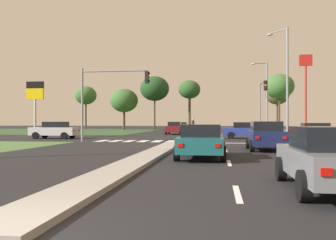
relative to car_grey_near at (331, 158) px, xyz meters
The scene contains 39 objects.
ground_plane 26.14m from the car_grey_near, 102.49° to the left, with size 200.00×200.00×0.00m, color black.
grass_verge_far_left 58.92m from the car_grey_near, 121.92° to the left, with size 35.00×35.00×0.01m, color #2D4C28.
median_island_near 8.65m from the car_grey_near, 130.97° to the left, with size 1.20×22.00×0.14m, color gray.
median_island_far 50.83m from the car_grey_near, 96.39° to the left, with size 1.20×36.00×0.14m, color gray.
lane_dash_near 2.37m from the car_grey_near, 163.77° to the right, with size 0.14×2.00×0.01m, color silver.
lane_dash_second 5.84m from the car_grey_near, 111.83° to the left, with size 0.14×2.00×0.01m, color silver.
lane_dash_third 11.60m from the car_grey_near, 100.72° to the left, with size 0.14×2.00×0.01m, color silver.
lane_dash_fourth 17.52m from the car_grey_near, 97.06° to the left, with size 0.14×2.00×0.01m, color silver.
edge_line_right 7.64m from the car_grey_near, 80.94° to the left, with size 0.14×24.00×0.01m, color silver.
stop_bar_near 18.62m from the car_grey_near, 95.72° to the left, with size 6.40×0.50×0.01m, color silver.
crosswalk_bar_near 23.63m from the car_grey_near, 120.69° to the left, with size 0.70×2.80×0.01m, color silver.
crosswalk_bar_second 23.06m from the car_grey_near, 118.23° to the left, with size 0.70×2.80×0.01m, color silver.
crosswalk_bar_third 22.54m from the car_grey_near, 115.65° to the left, with size 0.70×2.80×0.01m, color silver.
crosswalk_bar_fourth 22.07m from the car_grey_near, 112.96° to the left, with size 0.70×2.80×0.01m, color silver.
crosswalk_bar_fifth 21.65m from the car_grey_near, 110.15° to the left, with size 0.70×2.80×0.01m, color silver.
crosswalk_bar_sixth 21.28m from the car_grey_near, 107.24° to the left, with size 0.70×2.80×0.01m, color silver.
crosswalk_bar_seventh 20.97m from the car_grey_near, 104.24° to the left, with size 0.70×2.80×0.01m, color silver.
crosswalk_bar_eighth 20.71m from the car_grey_near, 101.15° to the left, with size 0.70×2.80×0.01m, color silver.
car_grey_near is the anchor object (origin of this frame).
car_black_second 23.83m from the car_grey_near, 76.38° to the left, with size 4.47×1.97×1.48m.
car_white_third 47.18m from the car_grey_near, 99.89° to the left, with size 2.09×4.27×1.51m.
car_navy_fourth 12.02m from the car_grey_near, 89.71° to the left, with size 1.97×4.16×1.60m.
car_maroon_fifth 37.47m from the car_grey_near, 102.28° to the left, with size 1.95×4.45×1.57m.
car_silver_sixth 29.47m from the car_grey_near, 127.00° to the left, with size 4.35×2.02×1.58m.
car_teal_seventh 7.90m from the car_grey_near, 114.66° to the left, with size 2.07×4.53×1.47m.
car_blue_eighth 26.56m from the car_grey_near, 90.09° to the left, with size 4.32×2.08×1.53m.
traffic_signal_near_left 22.24m from the car_grey_near, 120.73° to the left, with size 5.56×0.32×5.80m.
traffic_signal_far_right 30.46m from the car_grey_near, 86.31° to the left, with size 0.32×5.27×5.84m.
street_lamp_second 24.50m from the car_grey_near, 82.30° to the left, with size 1.63×1.83×9.70m.
street_lamp_third 37.29m from the car_grey_near, 85.09° to the left, with size 2.07×0.62×8.81m.
pedestrian_at_median 35.57m from the car_grey_near, 99.01° to the left, with size 0.34×0.34×1.82m.
fastfood_pole_sign 47.20m from the car_grey_near, 77.79° to the left, with size 1.80×0.40×11.18m.
fuel_price_totem 33.57m from the car_grey_near, 128.88° to the left, with size 1.80×0.24×5.66m.
treeline_near 69.22m from the car_grey_near, 115.11° to the left, with size 4.38×4.38×8.79m.
treeline_second 62.46m from the car_grey_near, 109.04° to the left, with size 5.27×5.27×7.85m.
treeline_third 60.66m from the car_grey_near, 103.78° to the left, with size 5.43×5.43×10.09m.
treeline_fourth 60.26m from the car_grey_near, 97.54° to the left, with size 4.04×4.04×9.32m.
treeline_fifth 59.59m from the car_grey_near, 81.93° to the left, with size 5.22×5.22×10.15m.
treeline_sixth 64.02m from the car_grey_near, 82.19° to the left, with size 4.50×4.50×8.69m.
Camera 1 is at (3.08, -4.32, 1.59)m, focal length 39.06 mm.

